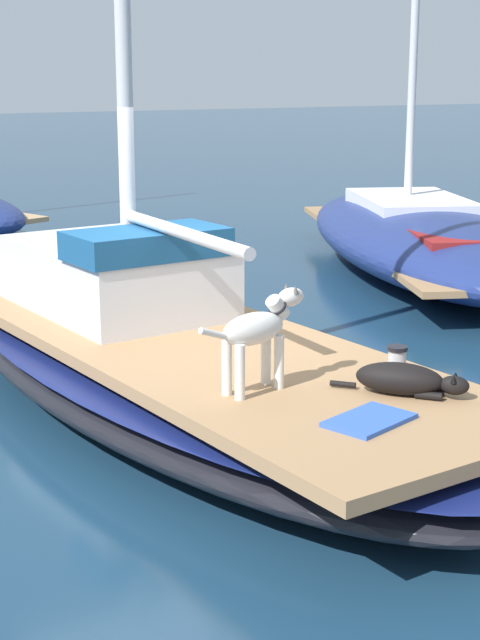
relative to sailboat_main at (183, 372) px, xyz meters
The scene contains 9 objects.
ground_plane 0.34m from the sailboat_main, ahead, with size 120.00×120.00×0.00m, color navy.
sailboat_main is the anchor object (origin of this frame).
mast_main 3.11m from the sailboat_main, 96.89° to the left, with size 0.14×2.27×6.05m.
cabin_house 1.30m from the sailboat_main, 95.99° to the left, with size 1.61×2.35×0.84m.
dog_white 1.76m from the sailboat_main, 96.43° to the right, with size 0.93×0.33×0.70m.
dog_black 2.28m from the sailboat_main, 73.27° to the right, with size 0.70×0.76×0.22m.
deck_winch 2.00m from the sailboat_main, 62.93° to the right, with size 0.16×0.16×0.21m.
deck_towel 2.51m from the sailboat_main, 87.50° to the right, with size 0.56×0.36×0.03m, color blue.
moored_boat_starboard_side 6.74m from the sailboat_main, 34.01° to the left, with size 5.33×8.17×5.82m.
Camera 1 is at (-3.45, -7.26, 2.80)m, focal length 55.96 mm.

